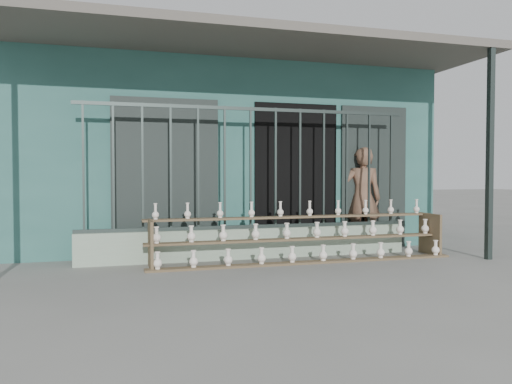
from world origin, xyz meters
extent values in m
plane|color=slate|center=(0.00, 0.00, 0.00)|extent=(60.00, 60.00, 0.00)
cube|color=#2E625B|center=(0.00, 4.30, 1.60)|extent=(7.00, 5.00, 3.20)
cube|color=black|center=(0.90, 1.82, 1.20)|extent=(1.40, 0.12, 2.40)
cube|color=black|center=(-1.20, 1.78, 1.20)|extent=(1.60, 0.08, 2.40)
cube|color=black|center=(2.30, 1.78, 1.20)|extent=(1.20, 0.08, 2.40)
cube|color=#59544C|center=(0.00, 1.20, 3.15)|extent=(7.40, 2.00, 0.12)
cube|color=#283330|center=(3.35, 0.25, 1.55)|extent=(0.08, 0.08, 3.10)
cube|color=#99B197|center=(0.00, 1.30, 0.23)|extent=(5.00, 0.20, 0.45)
cube|color=#283330|center=(-2.35, 1.30, 1.35)|extent=(0.03, 0.03, 1.80)
cube|color=#283330|center=(-1.96, 1.30, 1.35)|extent=(0.03, 0.03, 1.80)
cube|color=#283330|center=(-1.57, 1.30, 1.35)|extent=(0.03, 0.03, 1.80)
cube|color=#283330|center=(-1.18, 1.30, 1.35)|extent=(0.03, 0.03, 1.80)
cube|color=#283330|center=(-0.78, 1.30, 1.35)|extent=(0.03, 0.03, 1.80)
cube|color=#283330|center=(-0.39, 1.30, 1.35)|extent=(0.03, 0.03, 1.80)
cube|color=#283330|center=(0.00, 1.30, 1.35)|extent=(0.03, 0.03, 1.80)
cube|color=#283330|center=(0.39, 1.30, 1.35)|extent=(0.03, 0.03, 1.80)
cube|color=#283330|center=(0.78, 1.30, 1.35)|extent=(0.03, 0.03, 1.80)
cube|color=#283330|center=(1.17, 1.30, 1.35)|extent=(0.03, 0.03, 1.80)
cube|color=#283330|center=(1.57, 1.30, 1.35)|extent=(0.03, 0.03, 1.80)
cube|color=#283330|center=(1.96, 1.30, 1.35)|extent=(0.03, 0.03, 1.80)
cube|color=#283330|center=(2.35, 1.30, 1.35)|extent=(0.03, 0.03, 1.80)
cube|color=#283330|center=(0.00, 1.30, 2.22)|extent=(5.00, 0.04, 0.05)
cube|color=#283330|center=(0.00, 1.30, 0.47)|extent=(5.00, 0.04, 0.05)
cube|color=brown|center=(0.66, 0.65, 0.01)|extent=(4.50, 0.18, 0.03)
cube|color=brown|center=(0.66, 0.90, 0.32)|extent=(4.50, 0.18, 0.03)
cube|color=brown|center=(0.66, 1.15, 0.61)|extent=(4.50, 0.18, 0.03)
cube|color=brown|center=(-1.49, 0.90, 0.32)|extent=(0.04, 0.55, 0.64)
cube|color=brown|center=(2.81, 0.90, 0.32)|extent=(0.04, 0.55, 0.64)
imported|color=brown|center=(2.05, 1.69, 0.85)|extent=(0.73, 0.62, 1.70)
camera|label=1|loc=(-1.95, -5.84, 1.25)|focal=35.00mm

